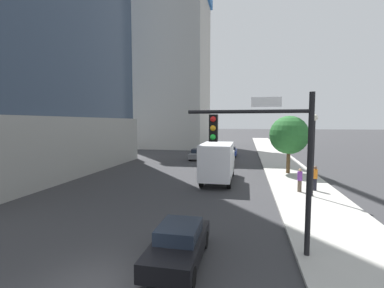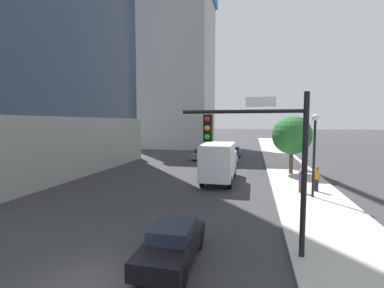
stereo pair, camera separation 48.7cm
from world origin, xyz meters
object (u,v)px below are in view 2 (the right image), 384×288
(pedestrian_purple_shirt, at_px, (301,180))
(street_tree, at_px, (292,135))
(traffic_light_pole, at_px, (261,147))
(car_silver, at_px, (229,159))
(box_truck, at_px, (219,161))
(pedestrian_orange_shirt, at_px, (317,179))
(street_lamp, at_px, (315,143))
(car_blue, at_px, (234,151))
(car_gray, at_px, (201,154))
(construction_building, at_px, (175,60))
(car_black, at_px, (172,244))

(pedestrian_purple_shirt, bearing_deg, street_tree, 87.97)
(traffic_light_pole, xyz_separation_m, car_silver, (-3.11, 21.80, -3.52))
(box_truck, bearing_deg, pedestrian_orange_shirt, -15.15)
(traffic_light_pole, height_order, box_truck, traffic_light_pole)
(street_lamp, height_order, pedestrian_purple_shirt, street_lamp)
(car_blue, bearing_deg, pedestrian_orange_shirt, -69.84)
(car_blue, distance_m, car_gray, 5.96)
(construction_building, height_order, pedestrian_orange_shirt, construction_building)
(street_tree, bearing_deg, traffic_light_pole, -100.95)
(street_tree, relative_size, box_truck, 0.79)
(street_tree, bearing_deg, car_silver, 143.42)
(car_black, height_order, box_truck, box_truck)
(traffic_light_pole, height_order, street_tree, traffic_light_pole)
(car_gray, xyz_separation_m, box_truck, (4.21, -13.69, 1.12))
(car_blue, relative_size, box_truck, 0.67)
(box_truck, relative_size, pedestrian_orange_shirt, 3.92)
(street_lamp, relative_size, car_gray, 1.20)
(car_black, xyz_separation_m, box_truck, (-0.00, 13.52, 1.13))
(street_tree, xyz_separation_m, car_gray, (-10.62, 8.94, -3.16))
(car_silver, bearing_deg, car_black, -90.00)
(street_tree, relative_size, car_black, 1.39)
(pedestrian_orange_shirt, bearing_deg, construction_building, 121.41)
(construction_building, bearing_deg, box_truck, -67.39)
(street_lamp, xyz_separation_m, pedestrian_purple_shirt, (-0.59, 1.03, -2.77))
(street_lamp, bearing_deg, pedestrian_purple_shirt, 119.73)
(pedestrian_orange_shirt, bearing_deg, car_black, -122.30)
(street_tree, xyz_separation_m, box_truck, (-6.41, -4.75, -2.04))
(street_tree, distance_m, car_silver, 8.59)
(traffic_light_pole, xyz_separation_m, street_tree, (3.30, 17.05, -0.33))
(car_black, height_order, pedestrian_purple_shirt, pedestrian_purple_shirt)
(construction_building, xyz_separation_m, street_lamp, (19.82, -35.01, -14.03))
(construction_building, xyz_separation_m, pedestrian_orange_shirt, (20.38, -33.38, -16.73))
(street_tree, height_order, box_truck, street_tree)
(construction_building, xyz_separation_m, pedestrian_purple_shirt, (19.23, -33.98, -16.80))
(street_tree, bearing_deg, box_truck, -143.45)
(car_silver, xyz_separation_m, box_truck, (-0.00, -9.50, 1.15))
(construction_building, height_order, car_gray, construction_building)
(car_blue, xyz_separation_m, box_truck, (0.00, -17.91, 1.09))
(street_lamp, height_order, street_tree, street_tree)
(car_gray, bearing_deg, street_tree, -40.10)
(traffic_light_pole, bearing_deg, pedestrian_orange_shirt, 67.91)
(pedestrian_purple_shirt, bearing_deg, pedestrian_orange_shirt, 27.49)
(street_tree, distance_m, car_blue, 14.97)
(car_black, xyz_separation_m, pedestrian_orange_shirt, (7.30, 11.54, 0.37))
(street_tree, distance_m, pedestrian_orange_shirt, 7.34)
(car_blue, relative_size, pedestrian_purple_shirt, 2.82)
(pedestrian_orange_shirt, bearing_deg, street_lamp, -108.95)
(street_tree, distance_m, car_black, 19.62)
(street_tree, xyz_separation_m, pedestrian_orange_shirt, (0.89, -6.72, -2.80))
(car_silver, distance_m, car_blue, 8.40)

